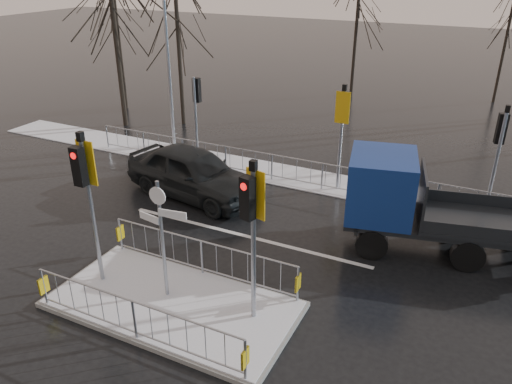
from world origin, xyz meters
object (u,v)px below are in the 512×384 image
at_px(car_far_lane, 193,173).
at_px(street_lamp_left, 168,44).
at_px(traffic_island, 172,293).
at_px(flatbed_truck, 410,200).

bearing_deg(car_far_lane, street_lamp_left, 51.80).
relative_size(traffic_island, flatbed_truck, 0.95).
xyz_separation_m(flatbed_truck, street_lamp_left, (-10.92, 4.09, 3.02)).
bearing_deg(traffic_island, flatbed_truck, 50.19).
relative_size(traffic_island, street_lamp_left, 0.73).
bearing_deg(street_lamp_left, flatbed_truck, -20.54).
bearing_deg(car_far_lane, traffic_island, -142.25).
height_order(traffic_island, car_far_lane, traffic_island).
xyz_separation_m(car_far_lane, street_lamp_left, (-3.51, 3.94, 3.61)).
distance_m(car_far_lane, street_lamp_left, 6.39).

